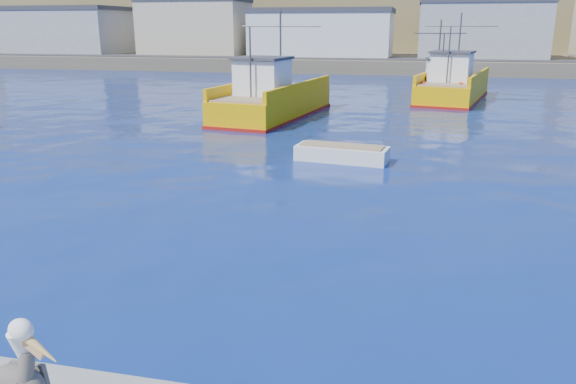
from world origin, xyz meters
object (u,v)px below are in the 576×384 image
(trawler_yellow_a, at_px, (272,100))
(pelican, at_px, (19,378))
(trawler_yellow_b, at_px, (453,86))
(skiff_mid, at_px, (342,155))
(boat_orange, at_px, (438,88))

(trawler_yellow_a, bearing_deg, pelican, -82.03)
(trawler_yellow_b, relative_size, skiff_mid, 3.02)
(boat_orange, xyz_separation_m, skiff_mid, (-4.45, -21.49, -0.72))
(trawler_yellow_a, distance_m, boat_orange, 14.71)
(boat_orange, bearing_deg, trawler_yellow_a, -134.52)
(trawler_yellow_b, height_order, skiff_mid, trawler_yellow_b)
(trawler_yellow_a, relative_size, boat_orange, 1.60)
(boat_orange, distance_m, pelican, 39.82)
(trawler_yellow_a, xyz_separation_m, skiff_mid, (5.87, -11.00, -0.79))
(skiff_mid, xyz_separation_m, pelican, (-1.83, -17.83, 0.89))
(trawler_yellow_b, bearing_deg, boat_orange, -152.26)
(skiff_mid, distance_m, pelican, 17.95)
(trawler_yellow_a, distance_m, skiff_mid, 12.49)
(trawler_yellow_b, relative_size, pelican, 7.87)
(pelican, bearing_deg, trawler_yellow_b, 79.46)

